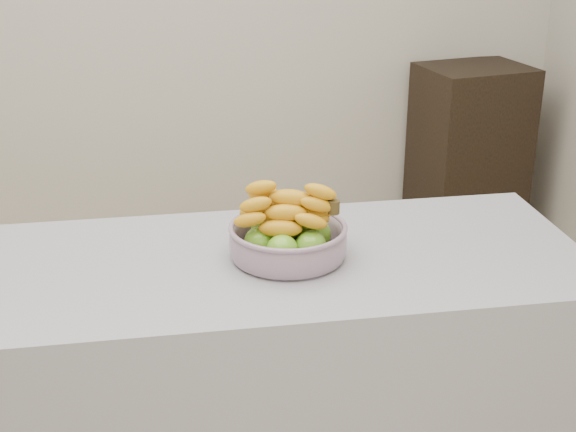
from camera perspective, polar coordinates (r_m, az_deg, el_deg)
name	(u,v)px	position (r m, az deg, el deg)	size (l,w,h in m)	color
cabinet	(468,156)	(4.06, 12.70, 4.21)	(0.49, 0.39, 0.89)	black
fruit_bowl	(288,236)	(1.80, -0.01, -1.44)	(0.27, 0.27, 0.16)	#9FB0BF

